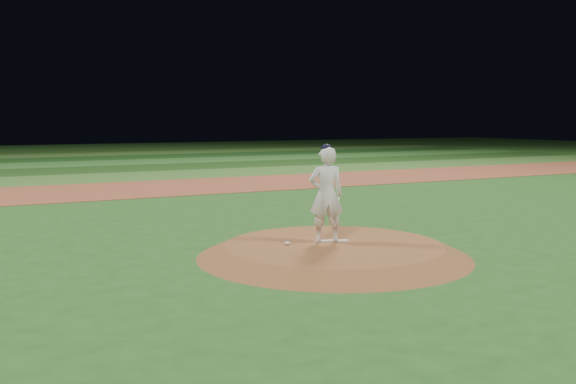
# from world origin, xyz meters

# --- Properties ---
(ground) EXTENTS (120.00, 120.00, 0.00)m
(ground) POSITION_xyz_m (0.00, 0.00, 0.00)
(ground) COLOR #24581C
(ground) RESTS_ON ground
(infield_dirt_band) EXTENTS (70.00, 6.00, 0.02)m
(infield_dirt_band) POSITION_xyz_m (0.00, 14.00, 0.01)
(infield_dirt_band) COLOR brown
(infield_dirt_band) RESTS_ON ground
(outfield_stripe_0) EXTENTS (70.00, 5.00, 0.02)m
(outfield_stripe_0) POSITION_xyz_m (0.00, 19.50, 0.01)
(outfield_stripe_0) COLOR #396B27
(outfield_stripe_0) RESTS_ON ground
(outfield_stripe_1) EXTENTS (70.00, 5.00, 0.02)m
(outfield_stripe_1) POSITION_xyz_m (0.00, 24.50, 0.01)
(outfield_stripe_1) COLOR #1C4215
(outfield_stripe_1) RESTS_ON ground
(outfield_stripe_2) EXTENTS (70.00, 5.00, 0.02)m
(outfield_stripe_2) POSITION_xyz_m (0.00, 29.50, 0.01)
(outfield_stripe_2) COLOR #2F6C27
(outfield_stripe_2) RESTS_ON ground
(outfield_stripe_3) EXTENTS (70.00, 5.00, 0.02)m
(outfield_stripe_3) POSITION_xyz_m (0.00, 34.50, 0.01)
(outfield_stripe_3) COLOR #184315
(outfield_stripe_3) RESTS_ON ground
(outfield_stripe_4) EXTENTS (70.00, 5.00, 0.02)m
(outfield_stripe_4) POSITION_xyz_m (0.00, 39.50, 0.01)
(outfield_stripe_4) COLOR #396B27
(outfield_stripe_4) RESTS_ON ground
(outfield_stripe_5) EXTENTS (70.00, 5.00, 0.02)m
(outfield_stripe_5) POSITION_xyz_m (0.00, 44.50, 0.01)
(outfield_stripe_5) COLOR #264E19
(outfield_stripe_5) RESTS_ON ground
(pitchers_mound) EXTENTS (5.50, 5.50, 0.25)m
(pitchers_mound) POSITION_xyz_m (0.00, 0.00, 0.12)
(pitchers_mound) COLOR brown
(pitchers_mound) RESTS_ON ground
(pitching_rubber) EXTENTS (0.60, 0.35, 0.03)m
(pitching_rubber) POSITION_xyz_m (0.14, 0.23, 0.26)
(pitching_rubber) COLOR silver
(pitching_rubber) RESTS_ON pitchers_mound
(rosin_bag) EXTENTS (0.12, 0.12, 0.06)m
(rosin_bag) POSITION_xyz_m (-0.86, 0.37, 0.28)
(rosin_bag) COLOR white
(rosin_bag) RESTS_ON pitchers_mound
(pitcher_on_mound) EXTENTS (0.82, 0.66, 2.00)m
(pitcher_on_mound) POSITION_xyz_m (-0.04, 0.25, 1.23)
(pitcher_on_mound) COLOR white
(pitcher_on_mound) RESTS_ON pitchers_mound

